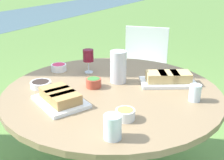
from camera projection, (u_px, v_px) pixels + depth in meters
The scene contains 12 objects.
dining_table at pixel (112, 105), 1.74m from camera, with size 1.31×1.31×0.75m.
chair_near_right at pixel (144, 64), 2.87m from camera, with size 0.50×0.52×0.89m.
water_pitcher at pixel (118, 67), 1.78m from camera, with size 0.11×0.10×0.21m.
wine_glass at pixel (88, 56), 1.94m from camera, with size 0.07×0.07×0.17m.
platter_bread_main at pixel (168, 79), 1.77m from camera, with size 0.33×0.39×0.08m.
platter_charcuterie at pixel (60, 98), 1.51m from camera, with size 0.33×0.36×0.07m.
bowl_fries at pixel (125, 114), 1.35m from camera, with size 0.09×0.09×0.05m.
bowl_salad at pixel (94, 82), 1.72m from camera, with size 0.09×0.09×0.06m.
bowl_olives at pixel (41, 84), 1.72m from camera, with size 0.13×0.13×0.04m.
bowl_dip_red at pixel (59, 67), 2.00m from camera, with size 0.11×0.11×0.05m.
cup_water_near at pixel (195, 93), 1.54m from camera, with size 0.06×0.06×0.09m.
cup_water_far at pixel (113, 127), 1.19m from camera, with size 0.08×0.08×0.11m.
Camera 1 is at (-1.38, -0.73, 1.42)m, focal length 45.00 mm.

